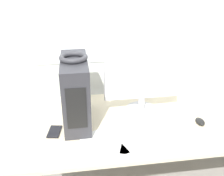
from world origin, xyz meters
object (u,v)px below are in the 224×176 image
Objects in this scene: headphones at (73,57)px; cell_phone at (55,132)px; pc_tower at (76,92)px; mouse at (200,121)px; monitor_main at (143,74)px; keyboard at (155,129)px.

headphones is 0.49m from cell_phone.
mouse is (0.82, -0.16, -0.20)m from pc_tower.
monitor_main is 0.71m from cell_phone.
monitor_main reaches higher than keyboard.
keyboard is 0.33m from mouse.
monitor_main is 6.02× the size of mouse.
monitor_main is at bearing 146.69° from mouse.
monitor_main is 0.39m from keyboard.
pc_tower is 0.24m from headphones.
mouse is at bearing 7.33° from cell_phone.
headphones is at bearing 90.00° from pc_tower.
cell_phone is (-0.15, -0.12, -0.45)m from headphones.
headphones reaches higher than mouse.
mouse is 0.97m from cell_phone.
monitor_main reaches higher than headphones.
mouse is (0.82, -0.16, -0.44)m from headphones.
keyboard is 5.20× the size of mouse.
headphones reaches higher than pc_tower.
pc_tower is at bearing 48.44° from cell_phone.
pc_tower is at bearing 158.91° from keyboard.
mouse reaches higher than cell_phone.
keyboard is (0.50, -0.19, -0.45)m from headphones.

